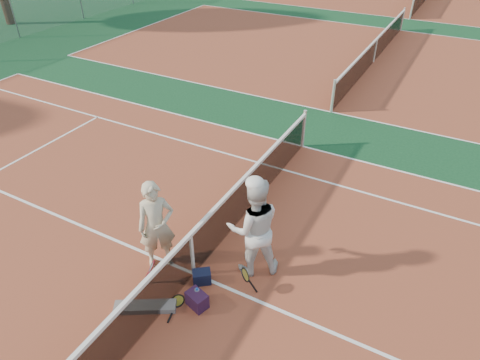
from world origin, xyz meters
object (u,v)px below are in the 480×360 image
at_px(racket_red, 152,273).
at_px(racket_black_held, 245,281).
at_px(water_bottle, 197,296).
at_px(sports_bag_purple, 197,300).
at_px(net_main, 192,254).
at_px(player_b, 254,227).
at_px(sports_bag_navy, 202,277).
at_px(player_a, 156,226).
at_px(racket_spare, 178,301).

xyz_separation_m(racket_red, racket_black_held, (1.56, 0.63, -0.00)).
bearing_deg(water_bottle, sports_bag_purple, -60.71).
distance_m(net_main, sports_bag_purple, 0.83).
height_order(player_b, sports_bag_navy, player_b).
bearing_deg(sports_bag_navy, racket_black_held, 12.42).
xyz_separation_m(net_main, player_b, (0.90, 0.68, 0.50)).
bearing_deg(player_a, sports_bag_purple, -69.42).
xyz_separation_m(net_main, player_a, (-0.73, -0.04, 0.41)).
height_order(player_a, racket_red, player_a).
relative_size(sports_bag_navy, water_bottle, 1.10).
height_order(racket_black_held, water_bottle, racket_black_held).
bearing_deg(sports_bag_navy, player_a, 176.81).
relative_size(racket_red, racket_spare, 0.92).
relative_size(racket_spare, sports_bag_navy, 1.82).
bearing_deg(racket_black_held, player_b, -100.34).
xyz_separation_m(racket_spare, sports_bag_purple, (0.36, 0.09, 0.13)).
bearing_deg(racket_spare, sports_bag_purple, -90.28).
xyz_separation_m(player_a, player_b, (1.63, 0.71, 0.09)).
relative_size(racket_black_held, racket_spare, 0.91).
height_order(racket_red, racket_spare, racket_red).
height_order(player_a, sports_bag_purple, player_a).
bearing_deg(water_bottle, sports_bag_navy, 113.21).
xyz_separation_m(racket_spare, sports_bag_navy, (0.13, 0.59, 0.12)).
bearing_deg(net_main, player_a, -177.07).
relative_size(player_a, player_b, 0.91).
bearing_deg(racket_spare, player_b, -45.18).
bearing_deg(player_a, racket_red, -111.84).
relative_size(racket_spare, water_bottle, 2.00).
xyz_separation_m(player_b, racket_red, (-1.42, -1.22, -0.73)).
bearing_deg(sports_bag_purple, player_a, 155.21).
distance_m(sports_bag_navy, sports_bag_purple, 0.54).
bearing_deg(sports_bag_purple, sports_bag_navy, 114.21).
height_order(net_main, water_bottle, net_main).
bearing_deg(racket_black_held, player_a, -20.00).
xyz_separation_m(racket_red, water_bottle, (0.93, 0.04, -0.12)).
bearing_deg(racket_black_held, net_main, -19.29).
height_order(net_main, racket_black_held, net_main).
bearing_deg(racket_black_held, water_bottle, 19.67).
distance_m(player_a, racket_black_held, 1.89).
relative_size(net_main, player_b, 5.44).
bearing_deg(player_b, water_bottle, 31.75).
bearing_deg(water_bottle, racket_spare, -151.36).
bearing_deg(sports_bag_navy, net_main, 159.49).
distance_m(net_main, player_a, 0.83).
relative_size(net_main, racket_black_held, 20.03).
bearing_deg(racket_black_held, sports_bag_navy, -11.55).
xyz_separation_m(sports_bag_navy, water_bottle, (0.18, -0.42, 0.02)).
distance_m(player_b, racket_red, 2.01).
relative_size(player_b, sports_bag_purple, 5.52).
height_order(racket_black_held, sports_bag_purple, racket_black_held).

